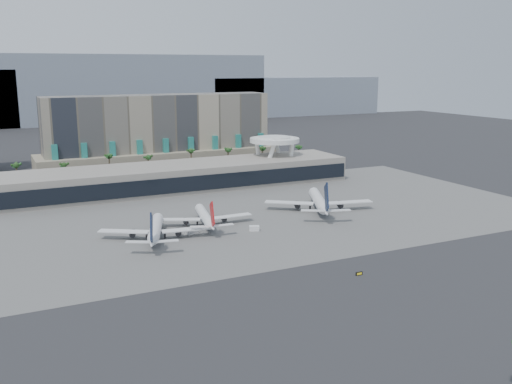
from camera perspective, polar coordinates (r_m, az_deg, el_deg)
name	(u,v)px	position (r m, az deg, el deg)	size (l,w,h in m)	color
ground	(289,256)	(179.48, 3.34, -6.37)	(900.00, 900.00, 0.00)	#232326
apron_pad	(222,215)	(227.06, -3.39, -2.32)	(260.00, 130.00, 0.06)	#5B5B59
mountain_ridge	(96,94)	(628.82, -15.71, 9.45)	(680.00, 60.00, 70.00)	gray
hotel	(160,138)	(338.36, -9.58, 5.31)	(140.00, 30.00, 42.00)	tan
terminal	(179,176)	(275.98, -7.74, 1.62)	(170.00, 32.50, 14.50)	#A79E93
saucer_structure	(275,143)	(300.72, 1.87, 4.92)	(26.00, 26.00, 21.89)	white
palm_row	(170,156)	(310.44, -8.55, 3.54)	(157.80, 2.80, 13.10)	brown
airliner_left	(155,229)	(197.73, -10.03, -3.70)	(37.44, 38.70, 13.91)	white
airliner_centre	(205,217)	(212.48, -5.11, -2.49)	(35.57, 36.96, 12.89)	white
airliner_right	(319,201)	(234.10, 6.33, -0.92)	(41.71, 42.94, 15.86)	white
service_vehicle_a	(192,231)	(202.79, -6.42, -3.90)	(4.27, 2.09, 2.09)	silver
service_vehicle_b	(254,228)	(205.21, -0.17, -3.65)	(3.58, 2.05, 1.84)	white
taxiway_sign	(359,274)	(165.55, 10.27, -8.03)	(2.17, 0.39, 0.98)	black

